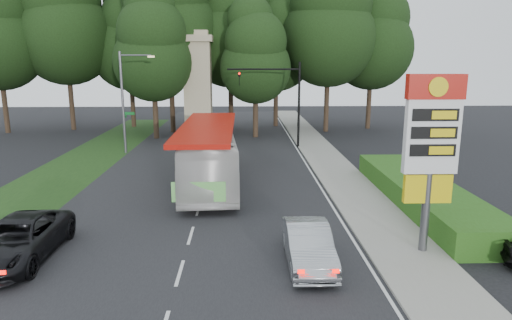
{
  "coord_description": "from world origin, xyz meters",
  "views": [
    {
      "loc": [
        2.24,
        -14.36,
        7.33
      ],
      "look_at": [
        2.93,
        9.01,
        2.2
      ],
      "focal_mm": 32.0,
      "sensor_mm": 36.0,
      "label": 1
    }
  ],
  "objects_px": {
    "sedan_silver": "(308,245)",
    "suv_charcoal": "(17,240)",
    "gas_station_pylon": "(431,140)",
    "streetlight_signs": "(125,98)",
    "traffic_signal_mast": "(283,93)",
    "transit_bus": "(208,154)",
    "monument": "(198,84)"
  },
  "relations": [
    {
      "from": "sedan_silver",
      "to": "suv_charcoal",
      "type": "bearing_deg",
      "value": 176.14
    },
    {
      "from": "traffic_signal_mast",
      "to": "monument",
      "type": "distance_m",
      "value": 9.76
    },
    {
      "from": "gas_station_pylon",
      "to": "monument",
      "type": "height_order",
      "value": "monument"
    },
    {
      "from": "gas_station_pylon",
      "to": "transit_bus",
      "type": "distance_m",
      "value": 14.15
    },
    {
      "from": "monument",
      "to": "sedan_silver",
      "type": "distance_m",
      "value": 29.92
    },
    {
      "from": "gas_station_pylon",
      "to": "streetlight_signs",
      "type": "height_order",
      "value": "streetlight_signs"
    },
    {
      "from": "streetlight_signs",
      "to": "suv_charcoal",
      "type": "bearing_deg",
      "value": -87.74
    },
    {
      "from": "streetlight_signs",
      "to": "monument",
      "type": "height_order",
      "value": "monument"
    },
    {
      "from": "suv_charcoal",
      "to": "transit_bus",
      "type": "bearing_deg",
      "value": 59.63
    },
    {
      "from": "traffic_signal_mast",
      "to": "transit_bus",
      "type": "height_order",
      "value": "traffic_signal_mast"
    },
    {
      "from": "gas_station_pylon",
      "to": "streetlight_signs",
      "type": "xyz_separation_m",
      "value": [
        -16.19,
        20.01,
        -0.01
      ]
    },
    {
      "from": "gas_station_pylon",
      "to": "monument",
      "type": "relative_size",
      "value": 0.68
    },
    {
      "from": "gas_station_pylon",
      "to": "transit_bus",
      "type": "height_order",
      "value": "gas_station_pylon"
    },
    {
      "from": "sedan_silver",
      "to": "suv_charcoal",
      "type": "distance_m",
      "value": 10.82
    },
    {
      "from": "sedan_silver",
      "to": "suv_charcoal",
      "type": "xyz_separation_m",
      "value": [
        -10.8,
        0.7,
        0.04
      ]
    },
    {
      "from": "gas_station_pylon",
      "to": "sedan_silver",
      "type": "relative_size",
      "value": 1.52
    },
    {
      "from": "gas_station_pylon",
      "to": "traffic_signal_mast",
      "type": "relative_size",
      "value": 0.95
    },
    {
      "from": "gas_station_pylon",
      "to": "transit_bus",
      "type": "bearing_deg",
      "value": 130.59
    },
    {
      "from": "monument",
      "to": "sedan_silver",
      "type": "bearing_deg",
      "value": -77.11
    },
    {
      "from": "monument",
      "to": "transit_bus",
      "type": "relative_size",
      "value": 0.79
    },
    {
      "from": "sedan_silver",
      "to": "suv_charcoal",
      "type": "height_order",
      "value": "suv_charcoal"
    },
    {
      "from": "traffic_signal_mast",
      "to": "streetlight_signs",
      "type": "relative_size",
      "value": 0.9
    },
    {
      "from": "streetlight_signs",
      "to": "monument",
      "type": "distance_m",
      "value": 9.44
    },
    {
      "from": "transit_bus",
      "to": "sedan_silver",
      "type": "height_order",
      "value": "transit_bus"
    },
    {
      "from": "traffic_signal_mast",
      "to": "streetlight_signs",
      "type": "distance_m",
      "value": 12.83
    },
    {
      "from": "traffic_signal_mast",
      "to": "sedan_silver",
      "type": "relative_size",
      "value": 1.6
    },
    {
      "from": "transit_bus",
      "to": "suv_charcoal",
      "type": "height_order",
      "value": "transit_bus"
    },
    {
      "from": "monument",
      "to": "sedan_silver",
      "type": "height_order",
      "value": "monument"
    },
    {
      "from": "monument",
      "to": "transit_bus",
      "type": "xyz_separation_m",
      "value": [
        2.16,
        -17.45,
        -3.32
      ]
    },
    {
      "from": "gas_station_pylon",
      "to": "traffic_signal_mast",
      "type": "distance_m",
      "value": 22.29
    },
    {
      "from": "streetlight_signs",
      "to": "sedan_silver",
      "type": "relative_size",
      "value": 1.78
    },
    {
      "from": "traffic_signal_mast",
      "to": "transit_bus",
      "type": "relative_size",
      "value": 0.56
    }
  ]
}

